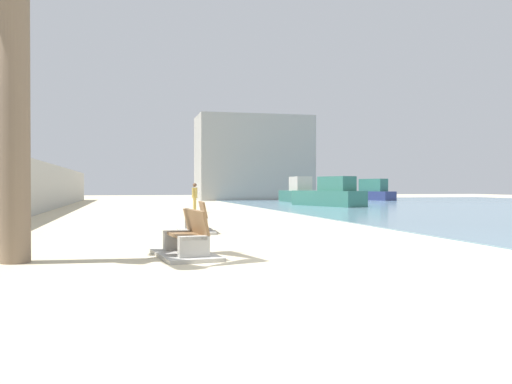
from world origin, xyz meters
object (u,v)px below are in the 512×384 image
Objects in this scene: boat_outer at (368,192)px; boat_far_right at (298,193)px; person_walking at (195,196)px; boat_nearest at (330,195)px; bench_near at (186,246)px; bench_far at (197,225)px.

boat_outer is 0.95× the size of boat_far_right.
boat_far_right is at bearing -149.93° from boat_outer.
person_walking is 12.42m from boat_nearest.
bench_far is at bearing 80.87° from bench_near.
boat_nearest is at bearing -123.70° from boat_outer.
bench_far is 12.60m from person_walking.
bench_near is at bearing -111.41° from boat_far_right.
boat_outer is at bearing 56.30° from boat_nearest.
bench_far is at bearing -121.88° from boat_nearest.
bench_near is 0.34× the size of boat_nearest.
boat_far_right is at bearing 68.59° from bench_near.
boat_outer is at bearing 60.26° from bench_near.
boat_far_right is (12.66, 28.82, 0.62)m from bench_far.
boat_far_right reaches higher than bench_far.
bench_far is 40.64m from boat_outer.
person_walking is (1.46, 12.49, 0.72)m from bench_far.
person_walking is 0.22× the size of boat_far_right.
boat_nearest reaches higher than person_walking.
bench_far is at bearing -122.69° from boat_outer.
bench_far is at bearing -96.65° from person_walking.
bench_near is 1.36× the size of person_walking.
bench_near is 37.27m from boat_far_right.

